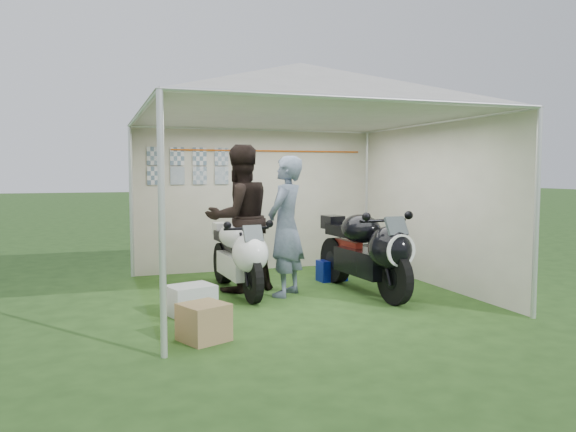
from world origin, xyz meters
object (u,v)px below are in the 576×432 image
Objects in this scene: crate_0 at (191,300)px; person_blue_jacket at (286,226)px; motorcycle_white at (239,253)px; crate_1 at (204,322)px; motorcycle_black at (367,249)px; person_dark_jacket at (239,218)px; equipment_box at (376,259)px; canopy_tent at (299,97)px; paddock_stand at (332,270)px.

person_blue_jacket is at bearing 23.02° from crate_0.
motorcycle_white reaches higher than crate_1.
motorcycle_black reaches higher than crate_1.
equipment_box is at bearing -179.72° from person_dark_jacket.
canopy_tent is 3.12× the size of person_blue_jacket.
canopy_tent is 1.68m from person_blue_jacket.
motorcycle_black is at bearing 28.77° from crate_1.
paddock_stand is at bearing 174.41° from person_dark_jacket.
crate_1 is (-0.05, -1.03, 0.01)m from crate_0.
person_blue_jacket is at bearing 161.22° from motorcycle_black.
person_blue_jacket reaches higher than crate_0.
crate_0 is at bearing -157.82° from canopy_tent.
paddock_stand is at bearing 44.64° from crate_1.
paddock_stand is 1.69m from person_dark_jacket.
person_blue_jacket is at bearing -143.45° from paddock_stand.
motorcycle_white is 3.93× the size of crate_0.
canopy_tent reaches higher than person_blue_jacket.
motorcycle_white is (-0.76, 0.24, -2.04)m from canopy_tent.
paddock_stand is at bearing -156.82° from equipment_box.
motorcycle_black is 1.09m from paddock_stand.
paddock_stand is (0.76, 0.65, -2.42)m from canopy_tent.
canopy_tent reaches higher than crate_1.
motorcycle_white is 0.90× the size of motorcycle_black.
crate_1 is (-1.38, -1.60, -0.73)m from person_blue_jacket.
crate_0 is (-2.30, -1.28, 0.01)m from paddock_stand.
person_dark_jacket is (-0.70, 0.43, -1.59)m from canopy_tent.
person_dark_jacket reaches higher than crate_0.
crate_1 is at bearing 52.60° from person_dark_jacket.
person_dark_jacket is 1.58m from crate_0.
motorcycle_white is at bearing 156.20° from motorcycle_black.
motorcycle_black is (0.83, -0.34, -1.98)m from canopy_tent.
equipment_box is at bearing 23.18° from paddock_stand.
paddock_stand is (1.52, 0.42, -0.38)m from motorcycle_white.
motorcycle_black is 5.48× the size of crate_1.
motorcycle_white is at bearing -75.67° from person_blue_jacket.
person_dark_jacket is 4.45× the size of equipment_box.
crate_1 is (-1.58, -1.66, -2.40)m from canopy_tent.
motorcycle_white is 4.78× the size of paddock_stand.
motorcycle_white is 4.91× the size of crate_1.
motorcycle_black is at bearing -22.06° from canopy_tent.
motorcycle_white reaches higher than crate_0.
motorcycle_white is at bearing 162.45° from canopy_tent.
person_blue_jacket is at bearing 49.24° from crate_1.
crate_1 is at bearing 2.08° from person_blue_jacket.
person_dark_jacket reaches higher than motorcycle_black.
person_dark_jacket reaches higher than equipment_box.
canopy_tent is 3.32m from crate_1.
person_blue_jacket is 4.55× the size of crate_1.
canopy_tent is at bearing 46.36° from crate_1.
paddock_stand is at bearing 90.00° from motorcycle_black.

